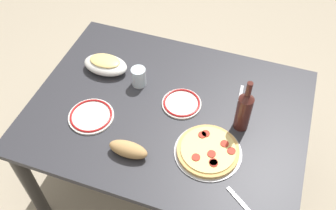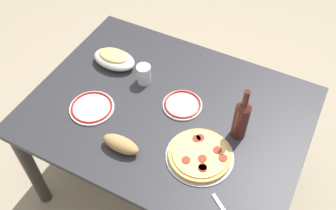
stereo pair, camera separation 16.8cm
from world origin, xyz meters
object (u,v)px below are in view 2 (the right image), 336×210
side_plate_near (182,105)px  side_plate_far (92,108)px  wine_bottle (241,118)px  water_glass (144,74)px  pepperoni_pizza (200,155)px  bread_loaf (121,144)px  baked_pasta_dish (114,58)px  dining_table (168,122)px

side_plate_near → side_plate_far: same height
wine_bottle → side_plate_near: size_ratio=1.49×
wine_bottle → side_plate_near: 0.32m
water_glass → side_plate_near: (0.25, -0.06, -0.04)m
pepperoni_pizza → side_plate_near: (-0.20, 0.23, -0.01)m
water_glass → bread_loaf: bearing=-74.1°
side_plate_near → side_plate_far: 0.44m
wine_bottle → baked_pasta_dish: bearing=169.8°
wine_bottle → water_glass: size_ratio=2.83×
dining_table → side_plate_far: bearing=-152.9°
side_plate_far → water_glass: bearing=64.4°
pepperoni_pizza → side_plate_near: size_ratio=1.55×
water_glass → bread_loaf: water_glass is taller
wine_bottle → pepperoni_pizza: bearing=-118.2°
water_glass → bread_loaf: (0.12, -0.42, -0.02)m
water_glass → side_plate_near: bearing=-13.8°
pepperoni_pizza → baked_pasta_dish: (-0.66, 0.33, 0.03)m
wine_bottle → bread_loaf: wine_bottle is taller
side_plate_far → bread_loaf: size_ratio=1.22×
dining_table → water_glass: bearing=150.5°
wine_bottle → water_glass: 0.57m
side_plate_far → wine_bottle: bearing=15.0°
pepperoni_pizza → side_plate_far: 0.58m
water_glass → side_plate_far: bearing=-115.6°
dining_table → pepperoni_pizza: (0.25, -0.18, 0.12)m
baked_pasta_dish → water_glass: 0.21m
baked_pasta_dish → side_plate_near: baked_pasta_dish is taller
side_plate_far → bread_loaf: bearing=-27.9°
wine_bottle → dining_table: bearing=-177.6°
baked_pasta_dish → pepperoni_pizza: bearing=-26.9°
baked_pasta_dish → side_plate_far: size_ratio=1.09×
side_plate_far → bread_loaf: (0.25, -0.13, 0.03)m
dining_table → side_plate_far: 0.39m
pepperoni_pizza → wine_bottle: 0.24m
pepperoni_pizza → bread_loaf: (-0.33, -0.12, 0.02)m
baked_pasta_dish → wine_bottle: (0.76, -0.14, 0.08)m
water_glass → dining_table: bearing=-29.5°
baked_pasta_dish → dining_table: bearing=-20.6°
baked_pasta_dish → bread_loaf: (0.32, -0.46, -0.01)m
water_glass → baked_pasta_dish: bearing=169.1°
wine_bottle → bread_loaf: bearing=-143.9°
side_plate_far → side_plate_near: bearing=29.7°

